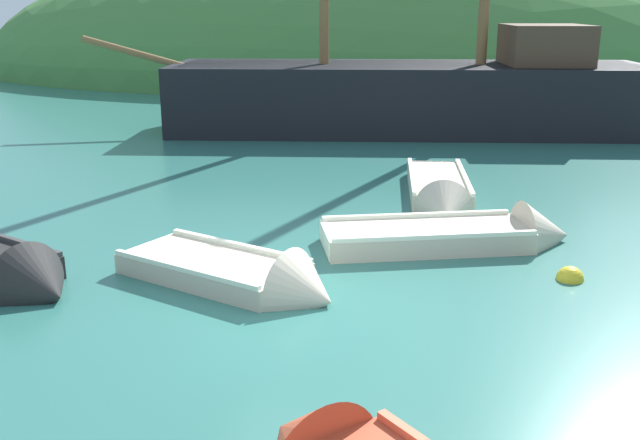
% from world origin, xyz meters
% --- Properties ---
extents(ground_plane, '(120.00, 120.00, 0.00)m').
position_xyz_m(ground_plane, '(0.00, 0.00, 0.00)').
color(ground_plane, '#2D6B60').
extents(shore_hill, '(41.36, 22.25, 13.70)m').
position_xyz_m(shore_hill, '(-3.25, 30.91, 0.00)').
color(shore_hill, '#477F3D').
rests_on(shore_hill, ground).
extents(sailing_ship, '(16.38, 5.48, 12.62)m').
position_xyz_m(sailing_ship, '(0.47, 13.39, 0.75)').
color(sailing_ship, black).
rests_on(sailing_ship, ground).
extents(rowboat_outer_left, '(4.04, 2.26, 1.14)m').
position_xyz_m(rowboat_outer_left, '(1.86, 2.92, 0.10)').
color(rowboat_outer_left, beige).
rests_on(rowboat_outer_left, ground).
extents(rowboat_far, '(1.40, 3.90, 1.05)m').
position_xyz_m(rowboat_far, '(1.39, 5.54, 0.10)').
color(rowboat_far, beige).
rests_on(rowboat_far, ground).
extents(rowboat_center, '(3.37, 2.33, 1.15)m').
position_xyz_m(rowboat_center, '(-1.03, 0.66, 0.08)').
color(rowboat_center, beige).
rests_on(rowboat_center, ground).
extents(buoy_yellow, '(0.37, 0.37, 0.37)m').
position_xyz_m(buoy_yellow, '(3.20, 1.66, 0.00)').
color(buoy_yellow, yellow).
rests_on(buoy_yellow, ground).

